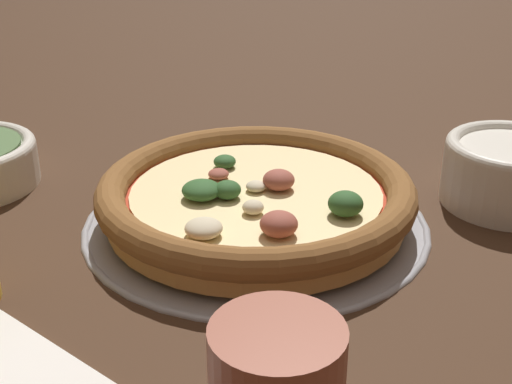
% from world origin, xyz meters
% --- Properties ---
extents(ground_plane, '(3.00, 3.00, 0.00)m').
position_xyz_m(ground_plane, '(0.00, 0.00, 0.00)').
color(ground_plane, '#3D2616').
extents(pizza_tray, '(0.29, 0.29, 0.01)m').
position_xyz_m(pizza_tray, '(0.00, 0.00, 0.00)').
color(pizza_tray, '#9E9EA3').
rests_on(pizza_tray, ground_plane).
extents(pizza, '(0.26, 0.26, 0.04)m').
position_xyz_m(pizza, '(0.00, -0.00, 0.03)').
color(pizza, tan).
rests_on(pizza, pizza_tray).
extents(bowl_near, '(0.12, 0.12, 0.06)m').
position_xyz_m(bowl_near, '(0.15, 0.17, 0.03)').
color(bowl_near, silver).
rests_on(bowl_near, ground_plane).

